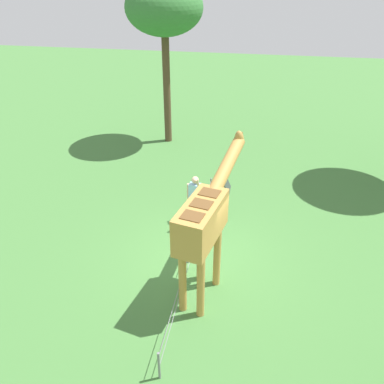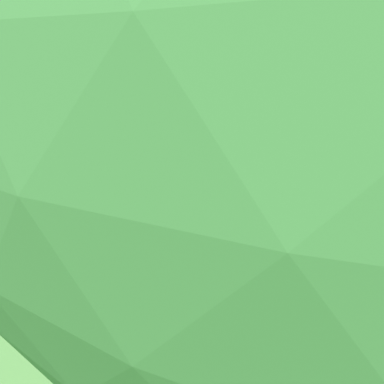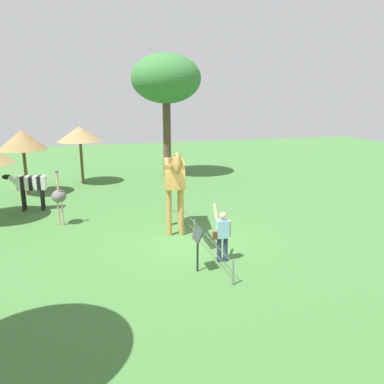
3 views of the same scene
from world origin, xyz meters
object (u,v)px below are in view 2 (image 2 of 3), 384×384
visitor (230,234)px  giraffe (139,187)px  info_sign (230,247)px  tree_east (346,108)px

visitor → giraffe: bearing=-165.2°
giraffe → info_sign: 3.52m
giraffe → info_sign: giraffe is taller
info_sign → giraffe: bearing=177.1°
visitor → info_sign: bearing=-64.0°
visitor → info_sign: (0.45, -0.93, 0.05)m
giraffe → tree_east: (6.98, -6.74, 3.26)m
giraffe → tree_east: tree_east is taller
visitor → tree_east: 9.66m
giraffe → visitor: (2.86, 0.76, -1.22)m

